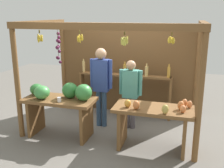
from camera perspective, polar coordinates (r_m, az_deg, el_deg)
The scene contains 7 objects.
ground_plane at distance 5.77m, azimuth 0.54°, elevation -9.19°, with size 12.00×12.00×0.00m, color slate.
market_stall at distance 5.79m, azimuth 1.73°, elevation 4.46°, with size 3.42×2.04×2.23m.
fruit_counter_left at distance 5.19m, azimuth -11.05°, elevation -3.53°, with size 1.42×0.64×1.10m.
fruit_counter_right at distance 4.71m, azimuth 9.08°, elevation -7.29°, with size 1.39×0.65×0.94m.
bottle_shelf_unit at distance 6.16m, azimuth 2.72°, elevation 0.16°, with size 2.20×0.22×1.32m.
vendor_man at distance 5.48m, azimuth -2.38°, elevation 0.84°, with size 0.48×0.23×1.70m.
vendor_woman at distance 5.43m, azimuth 4.05°, elevation -1.07°, with size 0.48×0.20×1.46m.
Camera 1 is at (1.42, -5.07, 2.37)m, focal length 41.99 mm.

